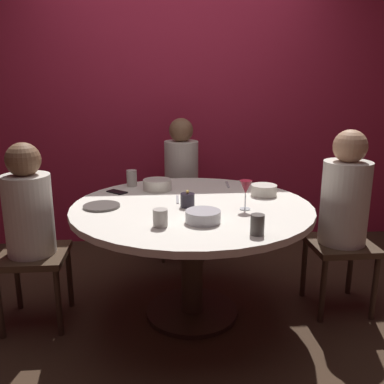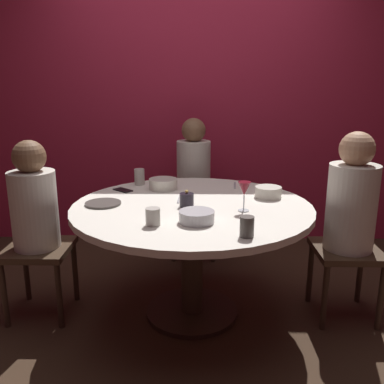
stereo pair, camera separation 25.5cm
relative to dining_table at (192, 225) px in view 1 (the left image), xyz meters
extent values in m
plane|color=#382619|center=(0.00, 0.00, -0.62)|extent=(8.00, 8.00, 0.00)
cube|color=maroon|center=(0.00, 1.43, 0.68)|extent=(6.00, 0.10, 2.60)
cylinder|color=silver|center=(0.00, 0.00, 0.12)|extent=(1.48, 1.48, 0.04)
cylinder|color=#332319|center=(0.00, 0.00, -0.26)|extent=(0.14, 0.14, 0.71)
cylinder|color=#2D2116|center=(0.00, 0.00, -0.60)|extent=(0.60, 0.60, 0.03)
cube|color=#3F2D1E|center=(-0.98, 0.00, -0.17)|extent=(0.40, 0.40, 0.04)
cylinder|color=beige|center=(-0.98, 0.00, 0.10)|extent=(0.29, 0.29, 0.49)
sphere|color=brown|center=(-0.98, 0.00, 0.43)|extent=(0.20, 0.20, 0.20)
cylinder|color=#332319|center=(-0.81, -0.17, -0.40)|extent=(0.04, 0.04, 0.43)
cylinder|color=#332319|center=(-1.15, 0.17, -0.40)|extent=(0.04, 0.04, 0.43)
cylinder|color=#332319|center=(-0.81, 0.17, -0.40)|extent=(0.04, 0.04, 0.43)
cube|color=#3F2D1E|center=(0.00, 1.00, -0.17)|extent=(0.40, 0.40, 0.04)
cylinder|color=beige|center=(0.00, 1.00, 0.12)|extent=(0.29, 0.29, 0.54)
sphere|color=brown|center=(0.00, 1.00, 0.48)|extent=(0.20, 0.20, 0.20)
cylinder|color=#332319|center=(-0.17, 1.17, -0.40)|extent=(0.04, 0.04, 0.43)
cylinder|color=#332319|center=(-0.17, 0.83, -0.40)|extent=(0.04, 0.04, 0.43)
cylinder|color=#332319|center=(0.17, 1.17, -0.40)|extent=(0.04, 0.04, 0.43)
cylinder|color=#332319|center=(0.17, 0.83, -0.40)|extent=(0.04, 0.04, 0.43)
cube|color=#3F2D1E|center=(0.98, 0.00, -0.17)|extent=(0.40, 0.40, 0.04)
cylinder|color=beige|center=(0.98, 0.00, 0.12)|extent=(0.30, 0.30, 0.53)
sphere|color=tan|center=(0.98, 0.00, 0.48)|extent=(0.21, 0.21, 0.21)
cylinder|color=#332319|center=(1.15, 0.17, -0.40)|extent=(0.04, 0.04, 0.43)
cylinder|color=#332319|center=(0.81, 0.17, -0.40)|extent=(0.04, 0.04, 0.43)
cylinder|color=#332319|center=(1.15, -0.17, -0.40)|extent=(0.04, 0.04, 0.43)
cylinder|color=#332319|center=(0.81, -0.17, -0.40)|extent=(0.04, 0.04, 0.43)
cylinder|color=black|center=(-0.03, -0.04, 0.18)|extent=(0.09, 0.09, 0.08)
sphere|color=#F9D159|center=(-0.03, -0.04, 0.23)|extent=(0.02, 0.02, 0.02)
cylinder|color=silver|center=(0.30, -0.13, 0.14)|extent=(0.06, 0.06, 0.01)
cylinder|color=silver|center=(0.30, -0.13, 0.19)|extent=(0.01, 0.01, 0.09)
cone|color=maroon|center=(0.30, -0.13, 0.27)|extent=(0.08, 0.08, 0.08)
cylinder|color=#4C4742|center=(-0.55, -0.01, 0.14)|extent=(0.22, 0.22, 0.01)
cube|color=black|center=(-0.49, 0.33, 0.14)|extent=(0.15, 0.15, 0.01)
cylinder|color=#B7B7BC|center=(0.03, -0.34, 0.17)|extent=(0.19, 0.19, 0.06)
cylinder|color=beige|center=(0.50, 0.17, 0.17)|extent=(0.17, 0.17, 0.07)
cylinder|color=beige|center=(-0.21, 0.39, 0.17)|extent=(0.20, 0.20, 0.07)
cylinder|color=#B2ADA3|center=(-0.39, 0.51, 0.19)|extent=(0.07, 0.07, 0.12)
cylinder|color=#4C4742|center=(0.27, -0.55, 0.19)|extent=(0.07, 0.07, 0.10)
cylinder|color=#B2ADA3|center=(-0.20, -0.38, 0.18)|extent=(0.08, 0.08, 0.09)
cube|color=#B7B7BC|center=(0.31, 0.48, 0.14)|extent=(0.03, 0.18, 0.01)
cube|color=#B7B7BC|center=(-0.08, 0.11, 0.14)|extent=(0.02, 0.18, 0.01)
camera|label=1|loc=(-0.22, -2.46, 0.87)|focal=39.00mm
camera|label=2|loc=(0.03, -2.47, 0.87)|focal=39.00mm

